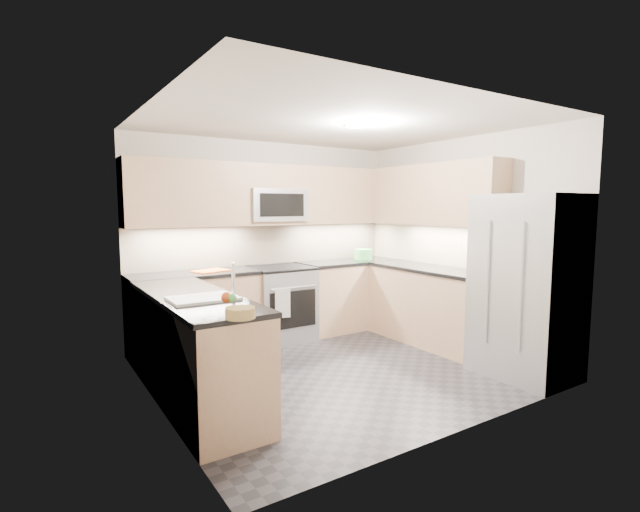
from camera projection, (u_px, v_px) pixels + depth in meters
The scene contains 35 objects.
floor at pixel (338, 369), 4.82m from camera, with size 3.60×3.20×0.00m, color #232227.
ceiling at pixel (339, 123), 4.55m from camera, with size 3.60×3.20×0.02m, color beige.
wall_back at pixel (268, 240), 6.02m from camera, with size 3.60×0.02×2.50m, color #BCB1A4.
wall_front at pixel (466, 266), 3.35m from camera, with size 3.60×0.02×2.50m, color #BCB1A4.
wall_left at pixel (155, 260), 3.72m from camera, with size 0.02×3.20×2.50m, color #BCB1A4.
wall_right at pixel (459, 242), 5.65m from camera, with size 0.02×3.20×2.50m, color #BCB1A4.
base_cab_back_left at pixel (195, 315), 5.27m from camera, with size 1.42×0.60×0.90m, color tan.
base_cab_back_right at pixel (349, 295), 6.44m from camera, with size 1.42×0.60×0.90m, color tan.
base_cab_right at pixel (431, 307), 5.70m from camera, with size 0.60×1.70×0.90m, color tan.
base_cab_peninsula at pixel (195, 351), 3.96m from camera, with size 0.60×2.00×0.90m, color tan.
countertop_back_left at pixel (193, 274), 5.22m from camera, with size 1.42×0.63×0.04m, color black.
countertop_back_right at pixel (349, 262), 6.39m from camera, with size 1.42×0.63×0.04m, color black.
countertop_right at pixel (432, 269), 5.65m from camera, with size 0.63×1.70×0.04m, color black.
countertop_peninsula at pixel (193, 297), 3.91m from camera, with size 0.63×2.00×0.04m, color black.
upper_cab_back at pixel (274, 195), 5.82m from camera, with size 3.60×0.35×0.75m, color tan.
upper_cab_right at pixel (434, 195), 5.73m from camera, with size 0.35×1.95×0.75m, color tan.
backsplash_back at pixel (268, 244), 6.02m from camera, with size 3.60×0.01×0.51m, color tan.
backsplash_right at pixel (431, 244), 6.03m from camera, with size 0.01×2.30×0.51m, color tan.
gas_range at pixel (280, 304), 5.84m from camera, with size 0.76×0.65×0.91m, color #93959A.
range_cooktop at pixel (280, 268), 5.79m from camera, with size 0.76×0.65×0.03m, color black.
oven_door_glass at pixel (293, 309), 5.56m from camera, with size 0.62×0.02×0.45m, color black.
oven_handle at pixel (294, 288), 5.51m from camera, with size 0.02×0.02×0.60m, color #B2B5BA.
microwave at pixel (275, 205), 5.81m from camera, with size 0.76×0.40×0.40m, color #9B9EA3.
microwave_door at pixel (282, 205), 5.64m from camera, with size 0.60×0.01×0.28m, color black.
refrigerator at pixel (527, 286), 4.54m from camera, with size 0.70×0.90×1.80m, color #A2A6AA.
fridge_handle_left at pixel (521, 288), 4.19m from camera, with size 0.02×0.02×1.20m, color #B2B5BA.
fridge_handle_right at pixel (487, 282), 4.49m from camera, with size 0.02×0.02×1.20m, color #B2B5BA.
sink_basin at pixel (203, 307), 3.71m from camera, with size 0.52×0.38×0.16m, color white.
faucet at pixel (233, 279), 3.83m from camera, with size 0.03×0.03×0.28m, color silver.
utensil_bowl at pixel (363, 254), 6.52m from camera, with size 0.25×0.25×0.14m, color green.
cutting_board at pixel (211, 271), 5.33m from camera, with size 0.38×0.27×0.01m, color #E25715.
fruit_basket at pixel (240, 313), 3.08m from camera, with size 0.20×0.20×0.07m, color #A38A4C.
fruit_apple at pixel (227, 297), 3.19m from camera, with size 0.08×0.08×0.08m, color #B63D14.
fruit_pear at pixel (232, 298), 3.18m from camera, with size 0.06×0.06×0.06m, color green.
dish_towel_check at pixel (283, 303), 5.43m from camera, with size 0.18×0.01×0.34m, color silver.
Camera 1 is at (-2.69, -3.82, 1.68)m, focal length 26.00 mm.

